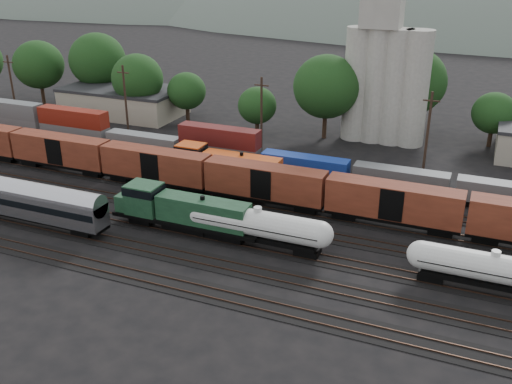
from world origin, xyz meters
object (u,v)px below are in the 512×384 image
at_px(orange_locomotive, 221,164).
at_px(tank_car_a, 258,225).
at_px(green_locomotive, 178,209).
at_px(grain_silo, 385,72).
at_px(passenger_coach, 22,198).

bearing_deg(orange_locomotive, tank_car_a, -52.52).
xyz_separation_m(tank_car_a, orange_locomotive, (-11.50, 15.00, 0.01)).
bearing_deg(green_locomotive, grain_silo, 70.82).
height_order(green_locomotive, tank_car_a, green_locomotive).
xyz_separation_m(tank_car_a, grain_silo, (4.78, 41.00, 8.71)).
distance_m(green_locomotive, grain_silo, 44.25).
distance_m(tank_car_a, grain_silo, 42.19).
bearing_deg(orange_locomotive, passenger_coach, -127.53).
height_order(green_locomotive, grain_silo, grain_silo).
bearing_deg(grain_silo, passenger_coach, -124.52).
bearing_deg(green_locomotive, tank_car_a, -0.00).
xyz_separation_m(passenger_coach, grain_silo, (31.64, 46.00, 8.20)).
height_order(passenger_coach, grain_silo, grain_silo).
bearing_deg(tank_car_a, grain_silo, 83.35).
distance_m(passenger_coach, grain_silo, 56.43).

